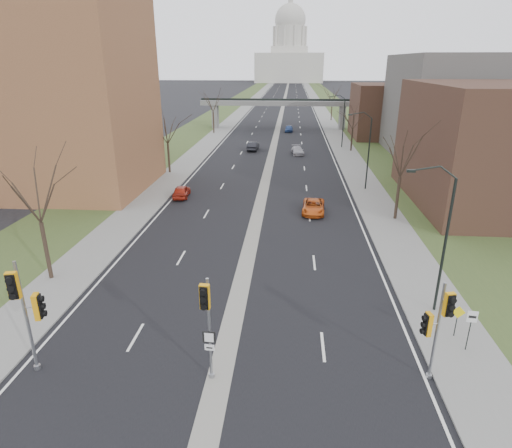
# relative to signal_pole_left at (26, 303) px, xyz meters

# --- Properties ---
(ground) EXTENTS (700.00, 700.00, 0.00)m
(ground) POSITION_rel_signal_pole_left_xyz_m (8.60, 0.99, -3.76)
(ground) COLOR black
(ground) RESTS_ON ground
(road_surface) EXTENTS (20.00, 600.00, 0.01)m
(road_surface) POSITION_rel_signal_pole_left_xyz_m (8.60, 150.99, -3.75)
(road_surface) COLOR black
(road_surface) RESTS_ON ground
(median_strip) EXTENTS (1.20, 600.00, 0.02)m
(median_strip) POSITION_rel_signal_pole_left_xyz_m (8.60, 150.99, -3.76)
(median_strip) COLOR gray
(median_strip) RESTS_ON ground
(sidewalk_right) EXTENTS (4.00, 600.00, 0.12)m
(sidewalk_right) POSITION_rel_signal_pole_left_xyz_m (20.60, 150.99, -3.70)
(sidewalk_right) COLOR gray
(sidewalk_right) RESTS_ON ground
(sidewalk_left) EXTENTS (4.00, 600.00, 0.12)m
(sidewalk_left) POSITION_rel_signal_pole_left_xyz_m (-3.40, 150.99, -3.70)
(sidewalk_left) COLOR gray
(sidewalk_left) RESTS_ON ground
(grass_verge_right) EXTENTS (8.00, 600.00, 0.10)m
(grass_verge_right) POSITION_rel_signal_pole_left_xyz_m (26.60, 150.99, -3.71)
(grass_verge_right) COLOR #30441F
(grass_verge_right) RESTS_ON ground
(grass_verge_left) EXTENTS (8.00, 600.00, 0.10)m
(grass_verge_left) POSITION_rel_signal_pole_left_xyz_m (-9.40, 150.99, -3.71)
(grass_verge_left) COLOR #30441F
(grass_verge_left) RESTS_ON ground
(apartment_building) EXTENTS (25.00, 16.00, 22.00)m
(apartment_building) POSITION_rel_signal_pole_left_xyz_m (-17.40, 30.99, 7.24)
(apartment_building) COLOR #955E3B
(apartment_building) RESTS_ON ground
(commercial_block_near) EXTENTS (16.00, 20.00, 12.00)m
(commercial_block_near) POSITION_rel_signal_pole_left_xyz_m (32.60, 28.99, 2.24)
(commercial_block_near) COLOR #442920
(commercial_block_near) RESTS_ON ground
(commercial_block_mid) EXTENTS (18.00, 22.00, 15.00)m
(commercial_block_mid) POSITION_rel_signal_pole_left_xyz_m (36.60, 52.99, 3.74)
(commercial_block_mid) COLOR #615E58
(commercial_block_mid) RESTS_ON ground
(commercial_block_far) EXTENTS (14.00, 14.00, 10.00)m
(commercial_block_far) POSITION_rel_signal_pole_left_xyz_m (30.60, 70.99, 1.24)
(commercial_block_far) COLOR #442920
(commercial_block_far) RESTS_ON ground
(pedestrian_bridge) EXTENTS (34.00, 3.00, 6.45)m
(pedestrian_bridge) POSITION_rel_signal_pole_left_xyz_m (8.60, 80.99, 1.08)
(pedestrian_bridge) COLOR slate
(pedestrian_bridge) RESTS_ON ground
(capitol) EXTENTS (48.00, 42.00, 55.75)m
(capitol) POSITION_rel_signal_pole_left_xyz_m (8.60, 320.99, 14.84)
(capitol) COLOR #B9B6A9
(capitol) RESTS_ON ground
(streetlight_near) EXTENTS (2.61, 0.20, 8.70)m
(streetlight_near) POSITION_rel_signal_pole_left_xyz_m (19.59, 6.99, 3.19)
(streetlight_near) COLOR black
(streetlight_near) RESTS_ON sidewalk_right
(streetlight_mid) EXTENTS (2.61, 0.20, 8.70)m
(streetlight_mid) POSITION_rel_signal_pole_left_xyz_m (19.59, 32.99, 3.19)
(streetlight_mid) COLOR black
(streetlight_mid) RESTS_ON sidewalk_right
(streetlight_far) EXTENTS (2.61, 0.20, 8.70)m
(streetlight_far) POSITION_rel_signal_pole_left_xyz_m (19.59, 58.99, 3.19)
(streetlight_far) COLOR black
(streetlight_far) RESTS_ON sidewalk_right
(tree_left_a) EXTENTS (7.20, 7.20, 9.40)m
(tree_left_a) POSITION_rel_signal_pole_left_xyz_m (-4.40, 8.99, 2.88)
(tree_left_a) COLOR #382B21
(tree_left_a) RESTS_ON sidewalk_left
(tree_left_b) EXTENTS (6.75, 6.75, 8.81)m
(tree_left_b) POSITION_rel_signal_pole_left_xyz_m (-4.40, 38.99, 2.47)
(tree_left_b) COLOR #382B21
(tree_left_b) RESTS_ON sidewalk_left
(tree_left_c) EXTENTS (7.65, 7.65, 9.99)m
(tree_left_c) POSITION_rel_signal_pole_left_xyz_m (-4.40, 72.99, 3.28)
(tree_left_c) COLOR #382B21
(tree_left_c) RESTS_ON sidewalk_left
(tree_right_a) EXTENTS (7.20, 7.20, 9.40)m
(tree_right_a) POSITION_rel_signal_pole_left_xyz_m (21.60, 22.99, 2.88)
(tree_right_a) COLOR #382B21
(tree_right_a) RESTS_ON sidewalk_right
(tree_right_b) EXTENTS (6.30, 6.30, 8.22)m
(tree_right_b) POSITION_rel_signal_pole_left_xyz_m (21.60, 55.99, 2.06)
(tree_right_b) COLOR #382B21
(tree_right_b) RESTS_ON sidewalk_right
(tree_right_c) EXTENTS (7.65, 7.65, 9.99)m
(tree_right_c) POSITION_rel_signal_pole_left_xyz_m (21.60, 95.99, 3.28)
(tree_right_c) COLOR #382B21
(tree_right_c) RESTS_ON sidewalk_right
(signal_pole_left) EXTENTS (0.96, 1.20, 5.74)m
(signal_pole_left) POSITION_rel_signal_pole_left_xyz_m (0.00, 0.00, 0.00)
(signal_pole_left) COLOR gray
(signal_pole_left) RESTS_ON ground
(signal_pole_median) EXTENTS (0.60, 0.85, 5.22)m
(signal_pole_median) POSITION_rel_signal_pole_left_xyz_m (8.21, -0.01, -0.13)
(signal_pole_median) COLOR gray
(signal_pole_median) RESTS_ON ground
(signal_pole_right) EXTENTS (1.06, 0.84, 5.02)m
(signal_pole_right) POSITION_rel_signal_pole_left_xyz_m (18.26, 0.85, -0.47)
(signal_pole_right) COLOR gray
(signal_pole_right) RESTS_ON ground
(speed_limit_sign) EXTENTS (0.49, 0.08, 2.28)m
(speed_limit_sign) POSITION_rel_signal_pole_left_xyz_m (20.83, 3.21, -2.07)
(speed_limit_sign) COLOR black
(speed_limit_sign) RESTS_ON sidewalk_right
(warning_sign) EXTENTS (0.72, 0.08, 1.83)m
(warning_sign) POSITION_rel_signal_pole_left_xyz_m (20.65, 4.38, -2.45)
(warning_sign) COLOR black
(warning_sign) RESTS_ON sidewalk_right
(car_left_near) EXTENTS (1.82, 3.97, 1.32)m
(car_left_near) POSITION_rel_signal_pole_left_xyz_m (-0.15, 28.39, -3.10)
(car_left_near) COLOR #9E2212
(car_left_near) RESTS_ON ground
(car_left_far) EXTENTS (1.78, 4.42, 1.43)m
(car_left_far) POSITION_rel_signal_pole_left_xyz_m (5.33, 55.53, -3.04)
(car_left_far) COLOR black
(car_left_far) RESTS_ON ground
(car_right_near) EXTENTS (2.42, 4.69, 1.26)m
(car_right_near) POSITION_rel_signal_pole_left_xyz_m (14.01, 24.30, -3.13)
(car_right_near) COLOR #C55015
(car_right_near) RESTS_ON ground
(car_right_mid) EXTENTS (2.22, 4.45, 1.24)m
(car_right_mid) POSITION_rel_signal_pole_left_xyz_m (12.71, 52.79, -3.14)
(car_right_mid) COLOR #97969D
(car_right_mid) RESTS_ON ground
(car_right_far) EXTENTS (1.72, 4.06, 1.37)m
(car_right_far) POSITION_rel_signal_pole_left_xyz_m (11.12, 76.50, -3.08)
(car_right_far) COLOR navy
(car_right_far) RESTS_ON ground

